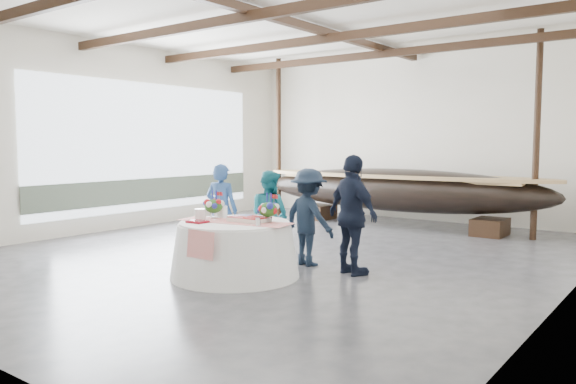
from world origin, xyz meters
The scene contains 14 objects.
floor centered at (0.00, 0.00, 0.00)m, with size 10.00×12.00×0.01m, color #3D3D42.
wall_back centered at (0.00, 6.00, 2.25)m, with size 10.00×0.02×4.50m, color silver.
wall_left centered at (-5.00, 0.00, 2.25)m, with size 0.02×12.00×4.50m, color silver.
wall_right centered at (5.00, 0.00, 2.25)m, with size 0.02×12.00×4.50m, color silver.
ceiling centered at (0.00, 0.00, 4.50)m, with size 10.00×12.00×0.01m, color white.
pavilion_structure centered at (0.00, 0.77, 4.00)m, with size 9.80×11.76×4.50m.
open_bay centered at (-4.95, 1.00, 1.83)m, with size 0.03×7.00×3.20m.
longboat_display centered at (0.24, 4.42, 0.93)m, with size 7.78×1.56×1.46m.
banquet_table centered at (0.57, -1.97, 0.43)m, with size 2.03×2.03×0.87m.
tabletop_items centered at (0.51, -1.83, 1.02)m, with size 1.94×0.96×0.40m.
guest_woman_blue centered at (-0.70, -0.93, 0.86)m, with size 0.63×0.41×1.72m, color #284B83.
guest_woman_teal centered at (0.21, -0.64, 0.81)m, with size 0.78×0.61×1.61m, color #1A7887.
guest_man_left centered at (1.03, -0.59, 0.83)m, with size 1.08×0.62×1.67m, color black.
guest_man_right centered at (1.99, -0.75, 0.96)m, with size 1.12×0.47×1.92m, color black.
Camera 1 is at (6.45, -8.44, 2.10)m, focal length 35.00 mm.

